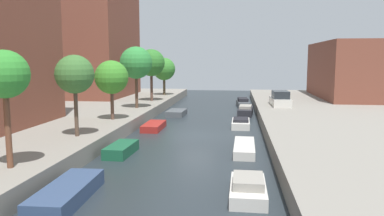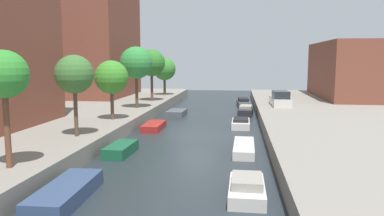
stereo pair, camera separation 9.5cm
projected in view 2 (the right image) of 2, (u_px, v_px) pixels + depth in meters
ground_plane at (196, 136)px, 27.71m from camera, size 84.00×84.00×0.00m
quay_left at (8, 125)px, 29.50m from camera, size 20.00×64.00×1.00m
apartment_tower_far at (88, 14)px, 47.17m from camera, size 10.00×13.10×20.76m
low_block_right at (362, 70)px, 45.39m from camera, size 10.00×15.71×6.78m
street_tree_0 at (4, 76)px, 15.54m from camera, size 2.04×2.04×5.04m
street_tree_1 at (74, 75)px, 22.21m from camera, size 2.32×2.32×4.92m
street_tree_2 at (111, 77)px, 28.69m from camera, size 2.59×2.59×4.58m
street_tree_3 at (136, 63)px, 35.52m from camera, size 3.08×3.08×5.89m
street_tree_4 at (152, 63)px, 41.76m from camera, size 3.03×3.03×5.82m
street_tree_5 at (165, 69)px, 49.08m from camera, size 2.96×2.96×4.90m
parked_car at (280, 99)px, 37.77m from camera, size 1.85×4.53×1.52m
moored_boat_left_1 at (66, 193)px, 14.89m from camera, size 1.69×4.54×0.67m
moored_boat_left_2 at (121, 149)px, 22.18m from camera, size 1.38×3.08×0.63m
moored_boat_left_3 at (154, 126)px, 30.24m from camera, size 1.41×3.57×0.52m
moored_boat_left_4 at (177, 113)px, 37.66m from camera, size 1.82×3.20×0.57m
moored_boat_right_1 at (247, 188)px, 15.30m from camera, size 1.49×3.32×0.89m
moored_boat_right_2 at (244, 148)px, 22.81m from camera, size 1.33×4.45×0.52m
moored_boat_right_3 at (241, 123)px, 31.28m from camera, size 1.51×3.61×0.77m
moored_boat_right_4 at (246, 111)px, 38.27m from camera, size 1.71×4.11×0.96m
moored_boat_right_5 at (243, 103)px, 45.10m from camera, size 1.65×4.52×1.03m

